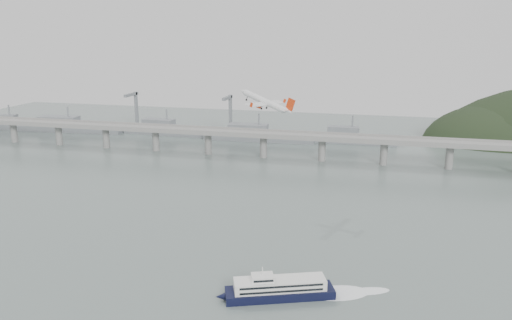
# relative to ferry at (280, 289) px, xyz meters

# --- Properties ---
(ground) EXTENTS (900.00, 900.00, 0.00)m
(ground) POSITION_rel_ferry_xyz_m (-30.01, 24.39, -3.74)
(ground) COLOR slate
(ground) RESTS_ON ground
(bridge) EXTENTS (800.00, 22.00, 23.90)m
(bridge) POSITION_rel_ferry_xyz_m (-31.17, 224.39, 13.91)
(bridge) COLOR gray
(bridge) RESTS_ON ground
(distant_fleet) EXTENTS (453.00, 60.90, 40.00)m
(distant_fleet) POSITION_rel_ferry_xyz_m (-185.37, 289.47, 2.48)
(distant_fleet) COLOR slate
(distant_fleet) RESTS_ON ground
(ferry) EXTENTS (69.89, 32.79, 13.79)m
(ferry) POSITION_rel_ferry_xyz_m (0.00, 0.00, 0.00)
(ferry) COLOR black
(ferry) RESTS_ON ground
(airliner) EXTENTS (37.77, 35.34, 14.32)m
(airliner) POSITION_rel_ferry_xyz_m (-30.65, 105.39, 61.01)
(airliner) COLOR white
(airliner) RESTS_ON ground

